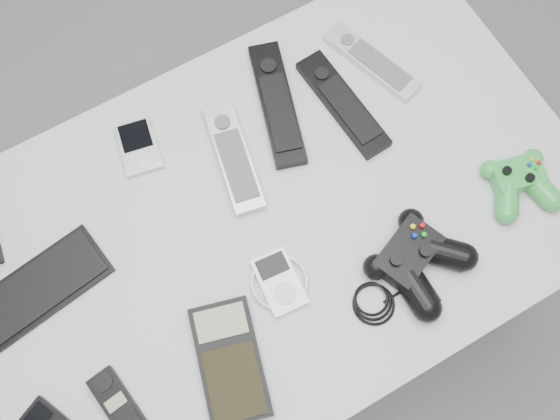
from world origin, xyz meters
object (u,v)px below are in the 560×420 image
remote_silver_b (372,61)px  remote_black_b (343,103)px  controller_black (416,259)px  controller_green (520,181)px  pda (139,147)px  mp3_player (279,282)px  cordless_handset (123,411)px  desk (276,226)px  pda_keyboard (39,289)px  remote_silver_a (233,156)px  calculator (230,362)px  remote_black_a (277,104)px

remote_silver_b → remote_black_b: bearing=-169.8°
controller_black → controller_green: (0.24, 0.03, -0.01)m
pda → mp3_player: bearing=-62.9°
remote_black_b → mp3_player: 0.35m
cordless_handset → desk: bearing=16.5°
desk → remote_black_b: 0.26m
desk → pda_keyboard: bearing=168.6°
pda_keyboard → cordless_handset: 0.25m
cordless_handset → mp3_player: bearing=2.7°
pda → remote_silver_a: remote_silver_a is taller
desk → pda: bearing=123.0°
pda_keyboard → calculator: bearing=-58.2°
remote_black_a → cordless_handset: size_ratio=1.76×
pda_keyboard → remote_black_b: size_ratio=1.04×
pda_keyboard → remote_silver_b: (0.71, 0.09, 0.00)m
controller_black → controller_green: size_ratio=2.03×
pda → controller_black: (0.31, -0.42, 0.02)m
calculator → remote_black_a: bearing=66.7°
desk → calculator: bearing=-136.1°
desk → pda: pda is taller
cordless_handset → calculator: (0.18, -0.02, -0.00)m
remote_silver_b → controller_black: controller_black is taller
pda_keyboard → remote_silver_b: bearing=-0.8°
mp3_player → controller_green: bearing=-1.7°
remote_silver_b → remote_black_a: bearing=159.6°
pda → mp3_player: size_ratio=0.98×
remote_silver_b → pda_keyboard: bearing=169.6°
desk → remote_black_a: remote_black_a is taller
remote_silver_a → remote_black_a: size_ratio=0.88×
remote_black_b → remote_silver_b: remote_black_b is taller
remote_black_b → calculator: bearing=-146.6°
mp3_player → controller_green: controller_green is taller
remote_silver_b → calculator: (-0.49, -0.35, -0.00)m
remote_silver_b → cordless_handset: size_ratio=1.43×
desk → remote_silver_a: 0.15m
desk → calculator: 0.27m
calculator → controller_black: 0.35m
desk → mp3_player: mp3_player is taller
controller_black → pda_keyboard: bearing=132.5°
pda_keyboard → mp3_player: size_ratio=2.28×
remote_silver_b → calculator: 0.60m
remote_black_a → calculator: remote_black_a is taller
remote_silver_a → pda_keyboard: bearing=-161.3°
remote_silver_b → mp3_player: size_ratio=1.94×
pda → remote_silver_b: (0.45, -0.06, 0.00)m
cordless_handset → remote_silver_a: bearing=32.1°
mp3_player → controller_green: (0.45, -0.05, 0.01)m
cordless_handset → pda_keyboard: bearing=91.5°
controller_green → cordless_handset: bearing=-165.5°
remote_black_b → controller_green: 0.34m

